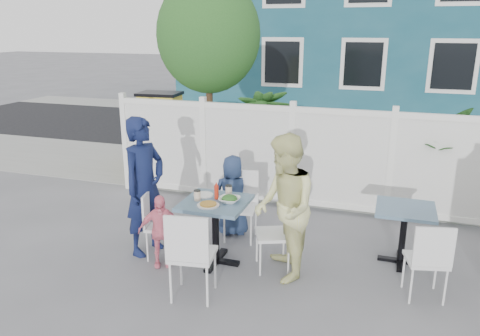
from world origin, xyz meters
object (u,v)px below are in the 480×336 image
(man, at_px, (145,186))
(chair_left, at_px, (157,220))
(utility_cabinet, at_px, (161,130))
(boy, at_px, (233,196))
(main_table, at_px, (215,215))
(spare_table, at_px, (404,220))
(toddler, at_px, (160,231))
(woman, at_px, (284,208))
(chair_near, at_px, (190,250))
(chair_right, at_px, (279,228))
(chair_back, at_px, (242,200))

(man, bearing_deg, chair_left, -100.43)
(utility_cabinet, relative_size, chair_left, 1.70)
(man, distance_m, boy, 1.23)
(main_table, xyz_separation_m, chair_left, (-0.74, -0.07, -0.13))
(spare_table, xyz_separation_m, toddler, (-2.71, -0.95, -0.11))
(chair_left, height_order, boy, boy)
(main_table, distance_m, woman, 0.86)
(chair_near, distance_m, man, 1.34)
(man, bearing_deg, main_table, -76.34)
(man, relative_size, toddler, 1.95)
(chair_right, xyz_separation_m, boy, (-0.82, 0.74, 0.04))
(utility_cabinet, relative_size, woman, 0.86)
(boy, bearing_deg, utility_cabinet, -70.53)
(main_table, bearing_deg, woman, -3.42)
(utility_cabinet, distance_m, toddler, 4.40)
(chair_back, bearing_deg, spare_table, 171.57)
(toddler, bearing_deg, woman, -18.19)
(utility_cabinet, bearing_deg, man, -69.60)
(chair_right, bearing_deg, man, 70.46)
(man, bearing_deg, toddler, -115.07)
(chair_near, distance_m, woman, 1.14)
(main_table, relative_size, man, 0.46)
(woman, bearing_deg, chair_back, -160.61)
(main_table, distance_m, toddler, 0.67)
(chair_back, relative_size, man, 0.53)
(utility_cabinet, height_order, main_table, utility_cabinet)
(utility_cabinet, distance_m, chair_right, 4.88)
(utility_cabinet, height_order, woman, woman)
(woman, xyz_separation_m, toddler, (-1.43, -0.21, -0.38))
(chair_left, height_order, woman, woman)
(chair_back, height_order, man, man)
(chair_back, height_order, chair_near, chair_near)
(chair_left, bearing_deg, utility_cabinet, -164.07)
(man, distance_m, woman, 1.76)
(chair_left, distance_m, chair_right, 1.50)
(man, bearing_deg, boy, -31.47)
(chair_left, bearing_deg, chair_back, 126.05)
(chair_right, relative_size, boy, 0.80)
(main_table, xyz_separation_m, chair_near, (0.05, -0.85, -0.04))
(chair_left, distance_m, chair_near, 1.11)
(utility_cabinet, distance_m, spare_table, 5.57)
(utility_cabinet, bearing_deg, chair_back, -51.30)
(main_table, height_order, toddler, toddler)
(utility_cabinet, height_order, spare_table, utility_cabinet)
(spare_table, xyz_separation_m, chair_near, (-2.07, -1.53, 0.02))
(chair_near, relative_size, woman, 0.60)
(spare_table, distance_m, chair_left, 2.96)
(woman, bearing_deg, spare_table, 96.72)
(chair_near, bearing_deg, chair_right, 45.24)
(main_table, height_order, chair_left, chair_left)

